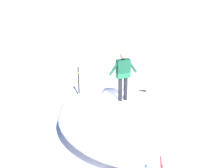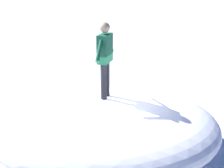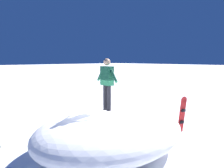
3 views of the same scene
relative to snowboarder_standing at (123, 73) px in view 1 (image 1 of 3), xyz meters
name	(u,v)px [view 1 (image 1 of 3)]	position (x,y,z in m)	size (l,w,h in m)	color
ground	(119,131)	(0.09, 0.42, -2.48)	(240.00, 240.00, 0.00)	white
snow_mound	(124,121)	(-0.03, -0.17, -1.75)	(5.80, 4.44, 1.47)	white
snowboarder_standing	(123,73)	(0.00, 0.00, 0.00)	(1.06, 0.25, 1.75)	black
backpack_near	(142,94)	(2.60, 2.83, -2.31)	(0.61, 0.43, 0.35)	#383D23
trail_marker_pole	(79,81)	(-0.10, 4.36, -1.70)	(0.10, 0.10, 1.48)	black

